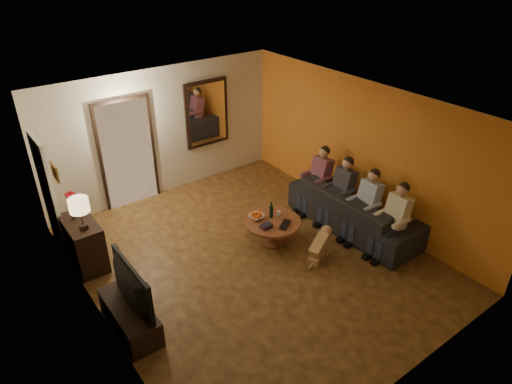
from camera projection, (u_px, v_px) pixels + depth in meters
floor at (252, 259)px, 7.66m from camera, size 5.00×6.00×0.01m
ceiling at (252, 110)px, 6.38m from camera, size 5.00×6.00×0.01m
back_wall at (163, 132)px, 9.11m from camera, size 5.00×0.02×2.60m
front_wall at (416, 300)px, 4.92m from camera, size 5.00×0.02×2.60m
left_wall at (92, 250)px, 5.72m from camera, size 0.02×6.00×2.60m
right_wall at (362, 151)px, 8.32m from camera, size 0.02×6.00×2.60m
orange_accent at (362, 151)px, 8.31m from camera, size 0.01×6.00×2.60m
kitchen_doorway at (128, 154)px, 8.81m from camera, size 1.00×0.06×2.10m
door_trim at (128, 154)px, 8.80m from camera, size 1.12×0.04×2.22m
fridge_glimpse at (141, 158)px, 9.01m from camera, size 0.45×0.03×1.70m
mirror_frame at (207, 113)px, 9.51m from camera, size 1.00×0.05×1.40m
mirror_glass at (208, 114)px, 9.49m from camera, size 0.86×0.02×1.26m
white_door at (49, 195)px, 7.48m from camera, size 0.06×0.85×2.04m
framed_art at (55, 172)px, 6.37m from camera, size 0.03×0.28×0.24m
art_canvas at (56, 172)px, 6.38m from camera, size 0.01×0.22×0.18m
dresser at (84, 243)px, 7.35m from camera, size 0.45×0.91×0.81m
table_lamp at (81, 214)px, 6.87m from camera, size 0.30×0.30×0.54m
flower_vase at (72, 204)px, 7.20m from camera, size 0.14×0.14×0.44m
tv_stand at (130, 317)px, 6.22m from camera, size 0.45×1.18×0.39m
tv at (125, 287)px, 5.97m from camera, size 1.13×0.15×0.65m
sofa at (355, 209)px, 8.33m from camera, size 2.60×1.02×0.76m
person_a at (393, 222)px, 7.54m from camera, size 0.60×0.40×1.20m
person_b at (366, 207)px, 7.96m from camera, size 0.60×0.40×1.20m
person_c at (341, 193)px, 8.38m from camera, size 0.60×0.40×1.20m
person_d at (318, 181)px, 8.80m from camera, size 0.60×0.40×1.20m
dog at (320, 245)px, 7.51m from camera, size 0.61×0.41×0.56m
coffee_table at (272, 231)px, 7.97m from camera, size 1.13×1.13×0.45m
bowl at (257, 217)px, 7.90m from camera, size 0.26×0.26×0.06m
oranges at (257, 214)px, 7.87m from camera, size 0.20×0.20×0.08m
wine_bottle at (271, 210)px, 7.87m from camera, size 0.07×0.07×0.31m
wine_glass at (279, 214)px, 7.96m from camera, size 0.06×0.06×0.10m
book_stack at (266, 226)px, 7.65m from camera, size 0.20×0.15×0.07m
laptop at (287, 225)px, 7.71m from camera, size 0.39×0.36×0.03m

